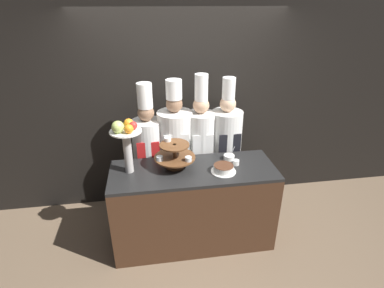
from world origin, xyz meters
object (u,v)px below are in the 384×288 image
cake_round (223,169)px  cup_white (236,162)px  chef_center_right (201,145)px  tiered_stand (174,154)px  serving_bowl_far (229,157)px  chef_left (149,151)px  chef_center_left (175,146)px  chef_right (226,144)px  fruit_pedestal (125,136)px

cake_round → cup_white: (0.17, 0.12, -0.01)m
cup_white → chef_center_right: size_ratio=0.04×
cake_round → cup_white: 0.21m
tiered_stand → chef_center_right: size_ratio=0.24×
serving_bowl_far → chef_left: chef_left is taller
chef_left → chef_center_right: chef_center_right is taller
chef_center_left → chef_center_right: (0.31, -0.00, -0.00)m
chef_right → cake_round: bearing=-106.7°
chef_center_left → cake_round: bearing=-55.9°
chef_center_left → cup_white: bearing=-40.7°
fruit_pedestal → chef_center_right: size_ratio=0.32×
chef_left → chef_center_left: size_ratio=0.99×
tiered_stand → fruit_pedestal: (-0.48, -0.03, 0.25)m
fruit_pedestal → tiered_stand: bearing=3.4°
fruit_pedestal → cake_round: size_ratio=2.24×
chef_center_right → fruit_pedestal: bearing=-149.7°
fruit_pedestal → chef_center_left: chef_center_left is taller
chef_left → chef_right: chef_right is taller
fruit_pedestal → chef_right: 1.33m
fruit_pedestal → chef_right: chef_right is taller
chef_center_right → chef_right: chef_center_right is taller
cup_white → chef_center_left: size_ratio=0.04×
chef_left → fruit_pedestal: bearing=-113.1°
chef_left → chef_center_left: 0.33m
fruit_pedestal → chef_right: size_ratio=0.33×
cup_white → chef_center_right: bearing=119.6°
chef_right → chef_center_left: bearing=180.0°
tiered_stand → chef_left: (-0.27, 0.47, -0.17)m
tiered_stand → fruit_pedestal: size_ratio=0.74×
chef_left → chef_center_right: (0.64, -0.00, 0.03)m
serving_bowl_far → chef_center_left: size_ratio=0.09×
fruit_pedestal → cup_white: (1.14, -0.03, -0.38)m
cup_white → chef_center_right: chef_center_right is taller
fruit_pedestal → cake_round: fruit_pedestal is taller
tiered_stand → serving_bowl_far: bearing=7.1°
fruit_pedestal → serving_bowl_far: bearing=5.5°
serving_bowl_far → cup_white: bearing=-72.6°
serving_bowl_far → chef_right: chef_right is taller
tiered_stand → chef_left: 0.57m
fruit_pedestal → chef_center_right: 1.05m
serving_bowl_far → fruit_pedestal: bearing=-174.5°
serving_bowl_far → chef_left: 0.97m
cup_white → chef_right: chef_right is taller
cup_white → chef_left: bearing=150.7°
fruit_pedestal → cup_white: bearing=-1.4°
fruit_pedestal → chef_center_right: bearing=30.3°
serving_bowl_far → chef_left: bearing=156.4°
serving_bowl_far → chef_center_left: (-0.56, 0.39, -0.01)m
chef_center_right → tiered_stand: bearing=-128.0°
chef_center_left → chef_center_right: size_ratio=0.97×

